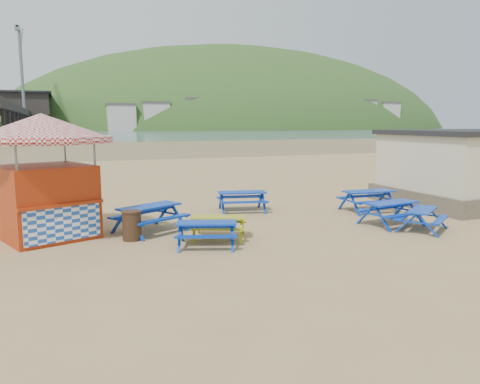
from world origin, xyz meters
name	(u,v)px	position (x,y,z in m)	size (l,w,h in m)	color
ground	(269,227)	(0.00, 0.00, 0.00)	(400.00, 400.00, 0.00)	tan
wet_sand	(103,147)	(0.00, 55.00, 0.00)	(400.00, 400.00, 0.00)	olive
sea	(71,132)	(0.00, 170.00, 0.01)	(400.00, 400.00, 0.00)	#4A5C69
picnic_table_blue_a	(150,219)	(-3.86, 0.74, 0.43)	(2.58, 2.41, 0.86)	#0A3598
picnic_table_blue_b	(242,201)	(0.20, 2.92, 0.39)	(2.16, 1.89, 0.78)	#0A3598
picnic_table_blue_c	(368,201)	(4.81, 1.05, 0.41)	(2.05, 1.69, 0.83)	#0A3598
picnic_table_blue_d	(206,234)	(-2.72, -1.61, 0.35)	(2.04, 1.85, 0.70)	#0A3598
picnic_table_blue_e	(391,214)	(3.99, -1.30, 0.40)	(2.10, 1.79, 0.80)	#0A3598
picnic_table_blue_f	(422,220)	(4.37, -2.33, 0.35)	(2.15, 2.08, 0.70)	#0A3598
picnic_table_yellow	(219,227)	(-2.08, -0.85, 0.34)	(2.01, 1.86, 0.67)	#B69D09
ice_cream_kiosk	(44,160)	(-6.89, 1.21, 2.36)	(5.39, 5.39, 3.75)	#99270B
litter_bin	(132,225)	(-4.56, -0.10, 0.45)	(0.60, 0.60, 0.89)	#372115
amenity_block	(479,167)	(10.50, 1.00, 1.57)	(7.40, 5.40, 3.15)	#665B4C
pier	(18,117)	(-17.99, 178.23, 5.46)	(24.00, 220.00, 39.29)	black
headland_town	(239,146)	(90.00, 229.68, -9.91)	(264.00, 144.00, 108.00)	#2D4C1E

